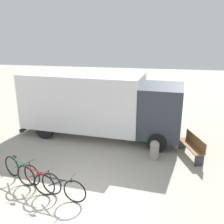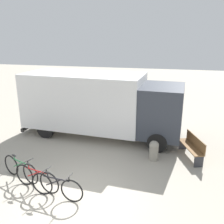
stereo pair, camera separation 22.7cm
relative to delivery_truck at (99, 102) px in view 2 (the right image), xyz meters
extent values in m
plane|color=#A8A091|center=(0.63, -4.95, -1.61)|extent=(60.00, 60.00, 0.00)
cube|color=white|center=(-0.76, 0.05, 0.06)|extent=(5.70, 2.90, 2.53)
cube|color=#333842|center=(2.89, -0.19, -0.13)|extent=(1.93, 2.55, 2.15)
cube|color=black|center=(-3.57, 0.24, -1.39)|extent=(0.26, 2.41, 0.16)
cylinder|color=black|center=(2.96, 0.91, -1.20)|extent=(0.84, 0.33, 0.82)
cylinder|color=black|center=(2.81, -1.30, -1.20)|extent=(0.84, 0.33, 0.82)
cylinder|color=black|center=(-2.20, 1.26, -1.20)|extent=(0.84, 0.33, 0.82)
cylinder|color=black|center=(-2.35, -0.95, -1.20)|extent=(0.84, 0.33, 0.82)
cube|color=brown|center=(4.11, -1.53, -1.16)|extent=(0.93, 1.66, 0.04)
cube|color=brown|center=(4.29, -1.46, -0.95)|extent=(0.59, 1.53, 0.44)
cube|color=#2D2D33|center=(4.37, -2.24, -1.39)|extent=(0.34, 0.16, 0.44)
cube|color=#2D2D33|center=(3.86, -0.81, -1.39)|extent=(0.34, 0.16, 0.44)
torus|color=black|center=(-1.96, -4.23, -1.25)|extent=(0.70, 0.30, 0.73)
torus|color=black|center=(-1.02, -4.59, -1.25)|extent=(0.70, 0.30, 0.73)
cylinder|color=#26723F|center=(-1.49, -4.41, -0.96)|extent=(0.81, 0.34, 0.04)
cylinder|color=#26723F|center=(-1.56, -4.38, -1.09)|extent=(0.55, 0.24, 0.34)
cylinder|color=#26723F|center=(-1.75, -4.31, -0.90)|extent=(0.03, 0.03, 0.12)
ellipsoid|color=black|center=(-1.75, -4.31, -0.82)|extent=(0.24, 0.16, 0.05)
cylinder|color=black|center=(-1.09, -4.56, -0.88)|extent=(0.03, 0.03, 0.15)
cylinder|color=black|center=(-1.09, -4.56, -0.80)|extent=(0.18, 0.42, 0.02)
torus|color=black|center=(-1.17, -4.69, -1.25)|extent=(0.72, 0.21, 0.73)
torus|color=black|center=(-0.19, -4.92, -1.25)|extent=(0.72, 0.21, 0.73)
cylinder|color=red|center=(-0.68, -4.81, -0.96)|extent=(0.84, 0.24, 0.04)
cylinder|color=red|center=(-0.76, -4.79, -1.09)|extent=(0.56, 0.17, 0.34)
cylinder|color=red|center=(-0.95, -4.74, -0.90)|extent=(0.03, 0.03, 0.12)
ellipsoid|color=black|center=(-0.95, -4.74, -0.82)|extent=(0.24, 0.14, 0.05)
cylinder|color=black|center=(-0.27, -4.91, -0.88)|extent=(0.03, 0.03, 0.15)
cylinder|color=black|center=(-0.27, -4.91, -0.80)|extent=(0.13, 0.43, 0.02)
torus|color=black|center=(-0.38, -5.02, -1.25)|extent=(0.73, 0.13, 0.73)
torus|color=black|center=(0.62, -5.15, -1.25)|extent=(0.73, 0.13, 0.73)
cylinder|color=black|center=(0.12, -5.08, -0.96)|extent=(0.86, 0.14, 0.04)
cylinder|color=black|center=(0.05, -5.08, -1.09)|extent=(0.57, 0.11, 0.34)
cylinder|color=black|center=(-0.15, -5.05, -0.90)|extent=(0.03, 0.03, 0.12)
ellipsoid|color=black|center=(-0.15, -5.05, -0.82)|extent=(0.23, 0.12, 0.05)
cylinder|color=black|center=(0.55, -5.14, -0.88)|extent=(0.03, 0.03, 0.15)
cylinder|color=black|center=(0.55, -5.14, -0.80)|extent=(0.08, 0.44, 0.02)
cylinder|color=gray|center=(2.73, -2.05, -1.31)|extent=(0.35, 0.35, 0.61)
sphere|color=gray|center=(2.73, -2.05, -1.00)|extent=(0.37, 0.37, 0.37)
cylinder|color=gray|center=(2.80, -0.89, -1.32)|extent=(0.35, 0.35, 0.58)
sphere|color=gray|center=(2.80, -0.89, -1.04)|extent=(0.37, 0.37, 0.37)
camera|label=1|loc=(2.92, -10.92, 3.04)|focal=40.00mm
camera|label=2|loc=(3.14, -10.87, 3.04)|focal=40.00mm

